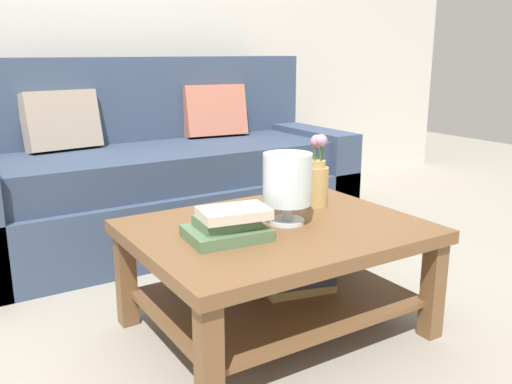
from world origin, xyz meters
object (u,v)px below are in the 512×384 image
at_px(couch, 160,178).
at_px(coffee_table, 277,255).
at_px(glass_hurricane_vase, 287,181).
at_px(flower_pitcher, 318,175).
at_px(book_stack_main, 228,225).

distance_m(couch, coffee_table, 1.33).
bearing_deg(couch, coffee_table, -92.46).
xyz_separation_m(couch, glass_hurricane_vase, (-0.01, -1.33, 0.25)).
xyz_separation_m(couch, coffee_table, (-0.06, -1.33, -0.04)).
xyz_separation_m(coffee_table, flower_pitcher, (0.30, 0.14, 0.26)).
height_order(book_stack_main, glass_hurricane_vase, glass_hurricane_vase).
bearing_deg(glass_hurricane_vase, book_stack_main, -171.63).
height_order(coffee_table, glass_hurricane_vase, glass_hurricane_vase).
xyz_separation_m(glass_hurricane_vase, flower_pitcher, (0.25, 0.13, -0.03)).
bearing_deg(coffee_table, flower_pitcher, 24.50).
relative_size(glass_hurricane_vase, flower_pitcher, 0.88).
height_order(coffee_table, flower_pitcher, flower_pitcher).
relative_size(coffee_table, glass_hurricane_vase, 3.93).
xyz_separation_m(coffee_table, glass_hurricane_vase, (0.05, 0.00, 0.29)).
distance_m(book_stack_main, flower_pitcher, 0.57).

